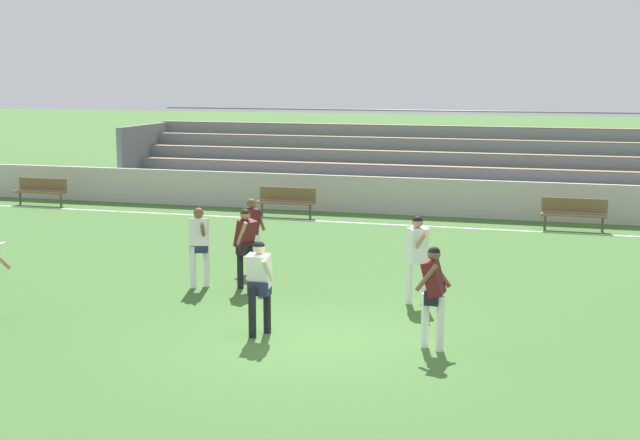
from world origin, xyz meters
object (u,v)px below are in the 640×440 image
bleacher_stand (507,165)px  player_white_dropping_back (199,240)px  bench_near_wall_gap (287,199)px  bench_far_left (574,211)px  player_dark_deep_cover (252,228)px  player_dark_wide_right (433,288)px  soccer_ball (263,291)px  player_dark_on_ball (246,242)px  player_white_challenging (259,280)px  player_white_pressing_high (417,251)px  bench_far_right (41,189)px

bleacher_stand → player_white_dropping_back: bleacher_stand is taller
bench_near_wall_gap → bench_far_left: bearing=0.0°
bench_far_left → player_white_dropping_back: size_ratio=1.08×
player_dark_deep_cover → player_dark_wide_right: (4.85, -4.64, 0.04)m
soccer_ball → bench_near_wall_gap: bearing=105.9°
player_dark_on_ball → player_white_challenging: (1.41, -3.02, -0.03)m
player_white_dropping_back → player_dark_on_ball: bearing=6.9°
soccer_ball → player_dark_wide_right: bearing=-33.3°
bleacher_stand → player_dark_on_ball: bearing=-106.6°
bench_near_wall_gap → player_dark_wide_right: 13.76m
player_dark_on_ball → soccer_ball: bearing=-41.0°
bench_near_wall_gap → soccer_ball: bearing=-74.1°
bench_far_left → player_dark_deep_cover: size_ratio=1.10×
bench_far_left → bench_near_wall_gap: 8.50m
bench_far_left → player_white_challenging: bearing=-112.0°
bleacher_stand → player_dark_deep_cover: size_ratio=16.44×
player_white_dropping_back → player_dark_wide_right: (5.32, -2.85, 0.01)m
bench_far_left → player_dark_wide_right: (-1.97, -12.10, 0.46)m
bleacher_stand → player_white_pressing_high: bleacher_stand is taller
bench_far_left → player_dark_on_ball: bearing=-124.7°
bench_near_wall_gap → player_white_challenging: player_white_challenging is taller
player_dark_on_ball → bench_far_left: bearing=55.3°
player_dark_on_ball → player_white_challenging: player_dark_on_ball is taller
player_white_dropping_back → soccer_ball: size_ratio=7.57×
player_white_dropping_back → player_white_pressing_high: player_white_pressing_high is taller
bench_near_wall_gap → player_dark_deep_cover: player_dark_deep_cover is taller
bench_far_left → bleacher_stand: bearing=116.8°
bleacher_stand → bench_far_right: bearing=-163.2°
player_white_challenging → bench_far_left: bearing=68.0°
bench_far_left → player_dark_on_ball: (-6.32, -9.13, 0.44)m
bench_far_right → player_white_challenging: (12.23, -12.15, 0.42)m
player_white_challenging → player_dark_deep_cover: bearing=112.2°
bench_far_right → player_white_dropping_back: player_white_dropping_back is taller
player_white_pressing_high → player_dark_deep_cover: 4.47m
player_white_dropping_back → player_white_challenging: player_white_dropping_back is taller
player_white_pressing_high → player_dark_deep_cover: (-4.07, 1.84, -0.06)m
bench_far_right → player_dark_wide_right: (15.16, -12.10, 0.46)m
bench_far_right → player_dark_wide_right: bearing=-38.6°
player_white_pressing_high → player_dark_deep_cover: size_ratio=1.05×
bench_near_wall_gap → player_dark_wide_right: size_ratio=1.07×
bench_far_right → player_dark_wide_right: 19.41m
player_dark_deep_cover → bench_far_right: bearing=144.1°
bleacher_stand → soccer_ball: 14.57m
player_dark_deep_cover → player_dark_wide_right: player_dark_wide_right is taller
player_white_challenging → player_dark_on_ball: bearing=115.1°
bleacher_stand → player_dark_deep_cover: bleacher_stand is taller
player_white_pressing_high → player_white_challenging: (-2.15, -2.84, -0.06)m
bleacher_stand → player_dark_on_ball: bleacher_stand is taller
player_white_dropping_back → bench_far_right: bearing=136.8°
bleacher_stand → bench_near_wall_gap: size_ratio=14.90×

